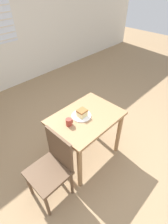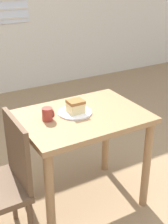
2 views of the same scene
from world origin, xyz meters
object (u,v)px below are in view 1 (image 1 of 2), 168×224
plate (81,116)px  chair_near_window (52,166)px  cake_slice (82,113)px  dining_table_near (86,125)px  coffee_mug (69,122)px

plate → chair_near_window: bearing=-166.7°
chair_near_window → cake_slice: (0.60, 0.13, 0.33)m
cake_slice → dining_table_near: bearing=-41.6°
dining_table_near → coffee_mug: (-0.25, 0.04, 0.19)m
plate → cake_slice: size_ratio=2.18×
chair_near_window → coffee_mug: bearing=109.0°
dining_table_near → plate: 0.16m
plate → cake_slice: (0.00, -0.01, 0.05)m
plate → coffee_mug: (-0.21, -0.01, 0.04)m
dining_table_near → coffee_mug: bearing=171.7°
cake_slice → coffee_mug: bearing=179.0°
chair_near_window → coffee_mug: 0.52m
chair_near_window → plate: (0.60, 0.14, 0.28)m
chair_near_window → coffee_mug: size_ratio=9.96×
dining_table_near → chair_near_window: chair_near_window is taller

